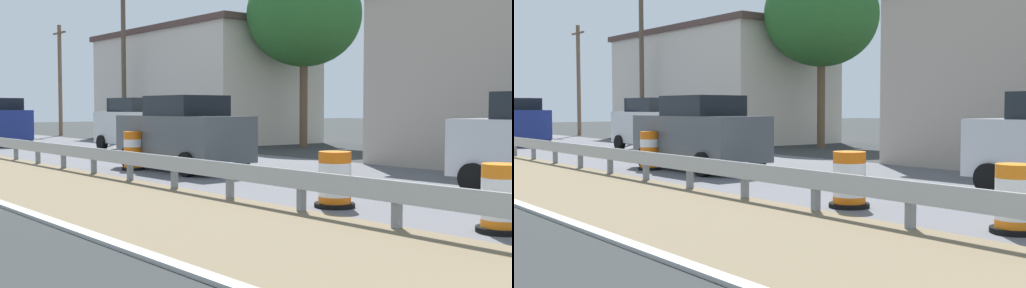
% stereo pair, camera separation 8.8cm
% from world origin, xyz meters
% --- Properties ---
extents(traffic_barrel_nearest, '(0.67, 0.67, 0.98)m').
position_xyz_m(traffic_barrel_nearest, '(3.34, 5.11, 0.44)').
color(traffic_barrel_nearest, orange).
rests_on(traffic_barrel_nearest, ground).
extents(traffic_barrel_close, '(0.73, 0.73, 1.00)m').
position_xyz_m(traffic_barrel_close, '(3.21, 8.22, 0.45)').
color(traffic_barrel_close, orange).
rests_on(traffic_barrel_close, ground).
extents(traffic_barrel_mid, '(0.64, 0.64, 1.10)m').
position_xyz_m(traffic_barrel_mid, '(3.77, 16.65, 0.50)').
color(traffic_barrel_mid, orange).
rests_on(traffic_barrel_mid, ground).
extents(car_lead_near_lane, '(2.26, 4.75, 2.23)m').
position_xyz_m(car_lead_near_lane, '(4.77, 31.79, 1.12)').
color(car_lead_near_lane, navy).
rests_on(car_lead_near_lane, ground).
extents(car_lead_far_lane, '(2.01, 4.58, 2.11)m').
position_xyz_m(car_lead_far_lane, '(4.81, 15.64, 1.05)').
color(car_lead_far_lane, '#4C5156').
rests_on(car_lead_far_lane, ground).
extents(car_mid_far_lane, '(2.17, 4.63, 2.17)m').
position_xyz_m(car_mid_far_lane, '(7.84, 23.56, 1.09)').
color(car_mid_far_lane, silver).
rests_on(car_mid_far_lane, ground).
extents(roadside_shop_far, '(6.56, 13.65, 6.02)m').
position_xyz_m(roadside_shop_far, '(15.05, 29.93, 3.02)').
color(roadside_shop_far, beige).
rests_on(roadside_shop_far, ground).
extents(utility_pole_near, '(0.24, 1.80, 9.17)m').
position_xyz_m(utility_pole_near, '(11.33, 11.55, 4.75)').
color(utility_pole_near, brown).
rests_on(utility_pole_near, ground).
extents(utility_pole_mid, '(0.24, 1.80, 8.55)m').
position_xyz_m(utility_pole_mid, '(11.05, 31.07, 4.43)').
color(utility_pole_mid, brown).
rests_on(utility_pole_mid, ground).
extents(utility_pole_far, '(0.24, 1.80, 7.05)m').
position_xyz_m(utility_pole_far, '(11.33, 40.24, 3.68)').
color(utility_pole_far, brown).
rests_on(utility_pole_far, ground).
extents(tree_roadside, '(5.18, 5.18, 8.30)m').
position_xyz_m(tree_roadside, '(15.04, 21.53, 5.95)').
color(tree_roadside, brown).
rests_on(tree_roadside, ground).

